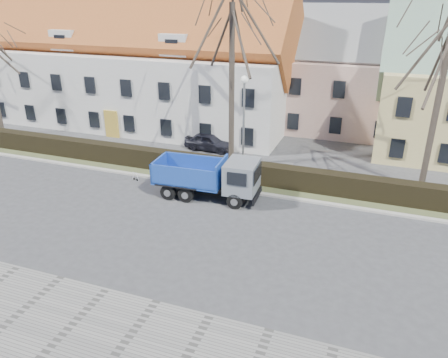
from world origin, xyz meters
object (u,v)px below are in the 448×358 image
at_px(dump_truck, 203,177).
at_px(streetlight, 244,127).
at_px(cart_frame, 133,175).
at_px(parked_car_a, 209,142).

bearing_deg(dump_truck, streetlight, 69.47).
bearing_deg(cart_frame, streetlight, 25.92).
bearing_deg(cart_frame, parked_car_a, 70.25).
bearing_deg(streetlight, cart_frame, -154.08).
height_order(streetlight, cart_frame, streetlight).
distance_m(dump_truck, cart_frame, 5.21).
bearing_deg(dump_truck, cart_frame, 168.65).
height_order(dump_truck, streetlight, streetlight).
relative_size(streetlight, parked_car_a, 1.73).
distance_m(dump_truck, parked_car_a, 8.00).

